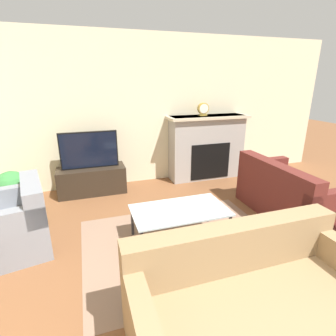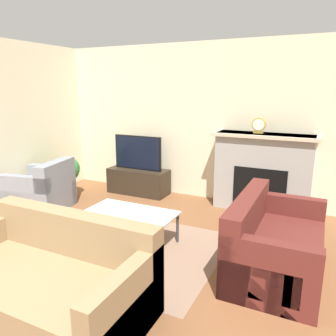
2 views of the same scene
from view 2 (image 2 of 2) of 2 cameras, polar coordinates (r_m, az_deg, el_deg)
wall_back at (r=5.88m, az=4.19°, el=7.97°), size 8.00×0.06×2.70m
area_rug at (r=4.28m, az=-7.34°, el=-13.35°), size 2.35×1.85×0.00m
fireplace at (r=5.42m, az=16.13°, el=-0.53°), size 1.59×0.47×1.25m
tv_stand at (r=6.19m, az=-5.15°, el=-2.29°), size 1.14×0.46×0.47m
tv at (r=6.06m, az=-5.27°, el=2.68°), size 0.95×0.06×0.63m
couch_sectional at (r=3.21m, az=-20.25°, el=-18.25°), size 1.84×0.99×0.82m
couch_loveseat at (r=3.79m, az=17.80°, el=-12.78°), size 0.88×1.50×0.82m
armchair_by_window at (r=5.70m, az=-21.06°, el=-3.94°), size 0.98×1.00×0.82m
coffee_table at (r=4.20m, az=-6.68°, el=-8.16°), size 1.15×0.65×0.42m
potted_plant at (r=6.18m, az=-17.18°, el=-0.73°), size 0.46×0.46×0.75m
mantel_clock at (r=5.32m, az=15.53°, el=7.20°), size 0.21×0.07×0.24m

